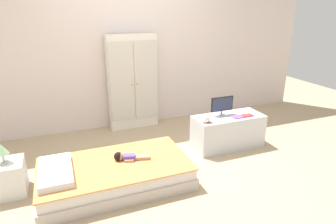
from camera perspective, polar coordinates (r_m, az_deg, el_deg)
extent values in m
cube|color=tan|center=(3.56, -0.66, -11.08)|extent=(10.00, 10.00, 0.02)
cube|color=silver|center=(4.59, -7.94, 13.78)|extent=(6.40, 0.05, 2.70)
cube|color=beige|center=(3.29, -10.27, -12.88)|extent=(1.59, 0.88, 0.13)
cube|color=silver|center=(3.22, -10.40, -11.08)|extent=(1.55, 0.84, 0.12)
cube|color=#EA934C|center=(3.19, -10.48, -10.07)|extent=(1.58, 0.87, 0.02)
cube|color=silver|center=(3.14, -21.37, -10.88)|extent=(0.32, 0.63, 0.07)
cube|color=#6B4CB2|center=(3.22, -7.68, -8.84)|extent=(0.15, 0.11, 0.06)
cube|color=tan|center=(3.24, -5.07, -8.77)|extent=(0.16, 0.08, 0.04)
cube|color=tan|center=(3.21, -5.05, -9.08)|extent=(0.16, 0.08, 0.04)
cube|color=tan|center=(3.27, -7.66, -8.65)|extent=(0.10, 0.05, 0.03)
cube|color=tan|center=(3.18, -7.67, -9.56)|extent=(0.10, 0.05, 0.03)
sphere|color=tan|center=(3.22, -9.59, -8.67)|extent=(0.09, 0.09, 0.09)
sphere|color=black|center=(3.22, -9.79, -8.64)|extent=(0.10, 0.10, 0.10)
cube|color=white|center=(3.45, -29.11, -11.36)|extent=(0.34, 0.34, 0.36)
cylinder|color=#B7B2AD|center=(3.37, -29.64, -8.66)|extent=(0.09, 0.09, 0.01)
cylinder|color=#B7B2AD|center=(3.35, -29.78, -7.89)|extent=(0.02, 0.02, 0.09)
cone|color=#A8D699|center=(3.31, -30.07, -6.36)|extent=(0.13, 0.13, 0.11)
cube|color=white|center=(4.55, -7.06, 5.86)|extent=(0.76, 0.20, 1.46)
cube|color=beige|center=(4.40, -9.11, 5.75)|extent=(0.36, 0.02, 1.20)
cube|color=beige|center=(4.49, -4.35, 6.23)|extent=(0.36, 0.02, 1.20)
sphere|color=gold|center=(4.42, -7.13, 5.43)|extent=(0.02, 0.02, 0.02)
sphere|color=gold|center=(4.44, -6.12, 5.54)|extent=(0.02, 0.02, 0.02)
cube|color=silver|center=(4.07, 11.73, -3.72)|extent=(0.96, 0.41, 0.45)
cylinder|color=#99999E|center=(4.00, 10.50, -0.51)|extent=(0.10, 0.10, 0.01)
cylinder|color=#99999E|center=(3.99, 10.53, -0.10)|extent=(0.02, 0.02, 0.05)
cube|color=black|center=(3.95, 10.64, 1.58)|extent=(0.32, 0.02, 0.20)
cube|color=#28334C|center=(3.94, 10.75, 1.52)|extent=(0.30, 0.01, 0.18)
cube|color=#8E6642|center=(3.71, 7.66, -1.99)|extent=(0.11, 0.01, 0.01)
cube|color=#8E6642|center=(3.68, 7.90, -2.17)|extent=(0.11, 0.01, 0.01)
cube|color=white|center=(3.67, 7.82, -1.32)|extent=(0.07, 0.03, 0.04)
cylinder|color=white|center=(3.71, 8.06, -1.69)|extent=(0.01, 0.01, 0.03)
cylinder|color=white|center=(3.69, 8.23, -1.81)|extent=(0.01, 0.01, 0.03)
cylinder|color=white|center=(3.68, 7.35, -1.80)|extent=(0.01, 0.01, 0.03)
cylinder|color=white|center=(3.66, 7.52, -1.92)|extent=(0.01, 0.01, 0.03)
cylinder|color=white|center=(3.68, 8.27, -0.79)|extent=(0.02, 0.02, 0.02)
sphere|color=white|center=(3.67, 8.29, -0.45)|extent=(0.04, 0.04, 0.04)
cube|color=#8E51B2|center=(3.95, 13.56, -0.97)|extent=(0.14, 0.10, 0.01)
cube|color=#CC3838|center=(4.03, 15.35, -0.66)|extent=(0.16, 0.09, 0.02)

